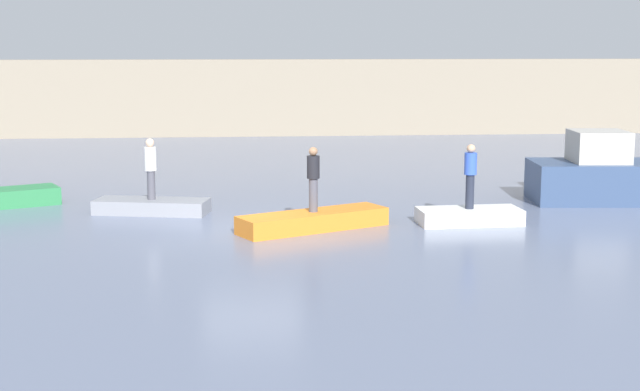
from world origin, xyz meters
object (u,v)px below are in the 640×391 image
(rowboat_white, at_px, (469,216))
(rowboat_orange, at_px, (313,221))
(person_dark_shirt, at_px, (313,176))
(rowboat_grey, at_px, (152,206))
(person_white_shirt, at_px, (151,166))
(motorboat, at_px, (616,176))
(person_blue_shirt, at_px, (470,173))

(rowboat_white, bearing_deg, rowboat_orange, -177.36)
(person_dark_shirt, bearing_deg, rowboat_white, 5.34)
(rowboat_grey, bearing_deg, person_white_shirt, 0.00)
(motorboat, relative_size, rowboat_orange, 1.35)
(rowboat_white, bearing_deg, person_blue_shirt, -179.12)
(person_blue_shirt, bearing_deg, rowboat_white, 3.58)
(person_dark_shirt, relative_size, person_blue_shirt, 0.98)
(rowboat_orange, xyz_separation_m, person_blue_shirt, (4.10, 0.38, 1.11))
(rowboat_white, xyz_separation_m, person_dark_shirt, (-4.10, -0.38, 1.16))
(rowboat_white, relative_size, person_white_shirt, 1.57)
(rowboat_orange, bearing_deg, person_white_shirt, 122.09)
(rowboat_grey, height_order, rowboat_white, rowboat_white)
(rowboat_grey, xyz_separation_m, person_white_shirt, (0.00, 0.00, 1.14))
(person_dark_shirt, xyz_separation_m, person_white_shirt, (-4.26, 2.61, -0.03))
(motorboat, distance_m, person_white_shirt, 13.57)
(person_white_shirt, bearing_deg, person_blue_shirt, -14.90)
(motorboat, relative_size, person_dark_shirt, 3.25)
(person_white_shirt, bearing_deg, rowboat_orange, -31.49)
(rowboat_grey, relative_size, person_blue_shirt, 1.84)
(rowboat_orange, height_order, rowboat_white, rowboat_orange)
(rowboat_orange, distance_m, person_white_shirt, 5.11)
(motorboat, relative_size, rowboat_white, 2.01)
(rowboat_orange, relative_size, person_white_shirt, 2.33)
(motorboat, relative_size, rowboat_grey, 1.72)
(rowboat_white, distance_m, person_blue_shirt, 1.13)
(rowboat_white, bearing_deg, person_dark_shirt, -177.36)
(motorboat, distance_m, rowboat_grey, 13.56)
(rowboat_white, height_order, person_blue_shirt, person_blue_shirt)
(person_blue_shirt, relative_size, person_white_shirt, 0.99)
(rowboat_grey, relative_size, rowboat_white, 1.17)
(rowboat_white, relative_size, person_dark_shirt, 1.62)
(rowboat_white, xyz_separation_m, person_white_shirt, (-8.36, 2.23, 1.13))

